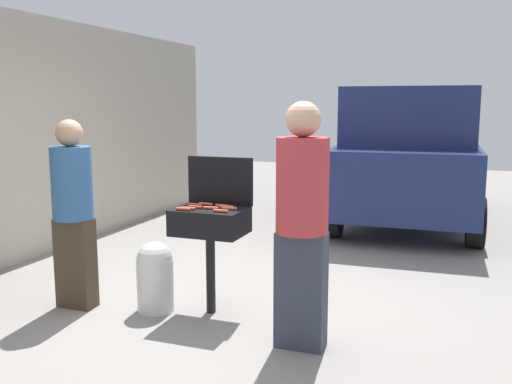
{
  "coord_description": "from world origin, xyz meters",
  "views": [
    {
      "loc": [
        2.06,
        -4.46,
        1.8
      ],
      "look_at": [
        0.27,
        0.31,
        1.0
      ],
      "focal_mm": 39.71,
      "sensor_mm": 36.0,
      "label": 1
    }
  ],
  "objects_px": {
    "hot_dog_8": "(211,208)",
    "person_right": "(302,217)",
    "bbq_grill": "(210,225)",
    "hot_dog_7": "(221,211)",
    "hot_dog_3": "(183,209)",
    "parked_minivan": "(410,154)",
    "hot_dog_5": "(222,206)",
    "person_left": "(73,207)",
    "propane_tank": "(155,275)",
    "hot_dog_0": "(227,207)",
    "hot_dog_4": "(195,207)",
    "hot_dog_2": "(196,205)",
    "hot_dog_1": "(188,208)",
    "hot_dog_9": "(206,204)",
    "hot_dog_6": "(229,208)"
  },
  "relations": [
    {
      "from": "propane_tank",
      "to": "parked_minivan",
      "type": "distance_m",
      "value": 5.12
    },
    {
      "from": "hot_dog_9",
      "to": "person_left",
      "type": "xyz_separation_m",
      "value": [
        -1.09,
        -0.41,
        -0.03
      ]
    },
    {
      "from": "hot_dog_6",
      "to": "hot_dog_1",
      "type": "bearing_deg",
      "value": -159.69
    },
    {
      "from": "hot_dog_7",
      "to": "hot_dog_9",
      "type": "height_order",
      "value": "same"
    },
    {
      "from": "bbq_grill",
      "to": "person_left",
      "type": "height_order",
      "value": "person_left"
    },
    {
      "from": "bbq_grill",
      "to": "hot_dog_3",
      "type": "xyz_separation_m",
      "value": [
        -0.17,
        -0.16,
        0.16
      ]
    },
    {
      "from": "hot_dog_8",
      "to": "hot_dog_9",
      "type": "bearing_deg",
      "value": 128.39
    },
    {
      "from": "hot_dog_5",
      "to": "parked_minivan",
      "type": "height_order",
      "value": "parked_minivan"
    },
    {
      "from": "hot_dog_3",
      "to": "hot_dog_8",
      "type": "distance_m",
      "value": 0.23
    },
    {
      "from": "hot_dog_4",
      "to": "person_right",
      "type": "height_order",
      "value": "person_right"
    },
    {
      "from": "hot_dog_4",
      "to": "parked_minivan",
      "type": "height_order",
      "value": "parked_minivan"
    },
    {
      "from": "hot_dog_2",
      "to": "person_left",
      "type": "xyz_separation_m",
      "value": [
        -1.02,
        -0.35,
        -0.03
      ]
    },
    {
      "from": "hot_dog_5",
      "to": "hot_dog_9",
      "type": "xyz_separation_m",
      "value": [
        -0.17,
        0.03,
        0.0
      ]
    },
    {
      "from": "hot_dog_0",
      "to": "hot_dog_8",
      "type": "relative_size",
      "value": 1.0
    },
    {
      "from": "hot_dog_2",
      "to": "hot_dog_9",
      "type": "bearing_deg",
      "value": 40.39
    },
    {
      "from": "hot_dog_1",
      "to": "parked_minivan",
      "type": "xyz_separation_m",
      "value": [
        1.35,
        4.77,
        0.09
      ]
    },
    {
      "from": "hot_dog_5",
      "to": "hot_dog_7",
      "type": "xyz_separation_m",
      "value": [
        0.08,
        -0.22,
        0.0
      ]
    },
    {
      "from": "bbq_grill",
      "to": "hot_dog_4",
      "type": "xyz_separation_m",
      "value": [
        -0.12,
        -0.04,
        0.16
      ]
    },
    {
      "from": "hot_dog_2",
      "to": "hot_dog_6",
      "type": "xyz_separation_m",
      "value": [
        0.34,
        -0.06,
        0.0
      ]
    },
    {
      "from": "hot_dog_1",
      "to": "parked_minivan",
      "type": "bearing_deg",
      "value": 74.17
    },
    {
      "from": "hot_dog_7",
      "to": "person_right",
      "type": "relative_size",
      "value": 0.07
    },
    {
      "from": "hot_dog_3",
      "to": "hot_dog_8",
      "type": "bearing_deg",
      "value": 34.17
    },
    {
      "from": "hot_dog_3",
      "to": "hot_dog_2",
      "type": "bearing_deg",
      "value": 89.27
    },
    {
      "from": "hot_dog_5",
      "to": "hot_dog_8",
      "type": "relative_size",
      "value": 1.0
    },
    {
      "from": "hot_dog_0",
      "to": "hot_dog_3",
      "type": "xyz_separation_m",
      "value": [
        -0.29,
        -0.22,
        0.0
      ]
    },
    {
      "from": "hot_dog_2",
      "to": "hot_dog_4",
      "type": "distance_m",
      "value": 0.11
    },
    {
      "from": "hot_dog_0",
      "to": "hot_dog_4",
      "type": "bearing_deg",
      "value": -157.75
    },
    {
      "from": "bbq_grill",
      "to": "hot_dog_7",
      "type": "relative_size",
      "value": 7.07
    },
    {
      "from": "propane_tank",
      "to": "hot_dog_6",
      "type": "bearing_deg",
      "value": 11.26
    },
    {
      "from": "hot_dog_3",
      "to": "parked_minivan",
      "type": "height_order",
      "value": "parked_minivan"
    },
    {
      "from": "hot_dog_4",
      "to": "hot_dog_5",
      "type": "bearing_deg",
      "value": 34.52
    },
    {
      "from": "bbq_grill",
      "to": "hot_dog_5",
      "type": "height_order",
      "value": "hot_dog_5"
    },
    {
      "from": "hot_dog_0",
      "to": "person_right",
      "type": "height_order",
      "value": "person_right"
    },
    {
      "from": "propane_tank",
      "to": "hot_dog_9",
      "type": "bearing_deg",
      "value": 33.2
    },
    {
      "from": "person_left",
      "to": "parked_minivan",
      "type": "xyz_separation_m",
      "value": [
        2.39,
        4.94,
        0.12
      ]
    },
    {
      "from": "hot_dog_0",
      "to": "hot_dog_3",
      "type": "relative_size",
      "value": 1.0
    },
    {
      "from": "hot_dog_2",
      "to": "person_right",
      "type": "height_order",
      "value": "person_right"
    },
    {
      "from": "hot_dog_2",
      "to": "hot_dog_9",
      "type": "xyz_separation_m",
      "value": [
        0.07,
        0.06,
        0.0
      ]
    },
    {
      "from": "propane_tank",
      "to": "parked_minivan",
      "type": "relative_size",
      "value": 0.14
    },
    {
      "from": "parked_minivan",
      "to": "hot_dog_7",
      "type": "bearing_deg",
      "value": 75.37
    },
    {
      "from": "hot_dog_7",
      "to": "person_right",
      "type": "bearing_deg",
      "value": -19.85
    },
    {
      "from": "hot_dog_7",
      "to": "propane_tank",
      "type": "bearing_deg",
      "value": -179.7
    },
    {
      "from": "hot_dog_5",
      "to": "parked_minivan",
      "type": "xyz_separation_m",
      "value": [
        1.13,
        4.56,
        0.09
      ]
    },
    {
      "from": "hot_dog_3",
      "to": "person_right",
      "type": "relative_size",
      "value": 0.07
    },
    {
      "from": "hot_dog_3",
      "to": "person_right",
      "type": "bearing_deg",
      "value": -12.4
    },
    {
      "from": "hot_dog_3",
      "to": "hot_dog_5",
      "type": "xyz_separation_m",
      "value": [
        0.24,
        0.26,
        0.0
      ]
    },
    {
      "from": "hot_dog_0",
      "to": "hot_dog_8",
      "type": "bearing_deg",
      "value": -137.58
    },
    {
      "from": "hot_dog_8",
      "to": "person_right",
      "type": "relative_size",
      "value": 0.07
    },
    {
      "from": "hot_dog_4",
      "to": "hot_dog_8",
      "type": "relative_size",
      "value": 1.0
    },
    {
      "from": "bbq_grill",
      "to": "hot_dog_4",
      "type": "bearing_deg",
      "value": -160.55
    }
  ]
}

